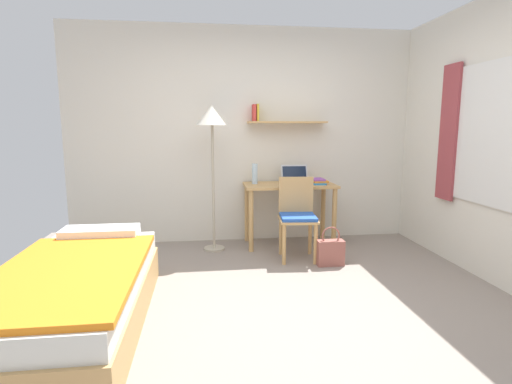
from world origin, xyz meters
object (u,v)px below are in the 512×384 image
Objects in this scene: bed at (76,296)px; handbag at (330,252)px; standing_lamp at (212,125)px; desk at (289,196)px; water_bottle at (255,174)px; book_stack at (319,181)px; desk_chair at (297,214)px; laptop at (295,178)px.

handbag is (2.19, 1.03, -0.10)m from bed.
bed is 2.33m from standing_lamp.
bed is at bearing -136.58° from desk.
water_bottle is (0.50, 0.16, -0.57)m from standing_lamp.
desk is 4.32× the size of book_stack.
desk_chair is 3.51× the size of book_stack.
desk is 2.63× the size of handbag.
handbag is (0.68, -0.85, -0.72)m from water_bottle.
desk_chair is 0.65m from book_stack.
bed is 2.67m from desk.
bed is 2.49m from water_bottle.
desk is 0.51m from desk_chair.
book_stack is (1.25, 0.05, -0.66)m from standing_lamp.
desk_chair is 0.53× the size of standing_lamp.
desk_chair is 0.53m from handbag.
water_bottle is 0.97× the size of book_stack.
desk is 0.95m from handbag.
book_stack is at bearing -7.87° from water_bottle.
bed is 7.91× the size of book_stack.
book_stack is (0.26, -0.12, -0.02)m from laptop.
laptop is at bearing 43.40° from bed.
desk_chair is 3.61× the size of water_bottle.
water_bottle reaches higher than bed.
standing_lamp is (-0.91, -0.09, 0.84)m from desk.
laptop is at bearing 102.12° from handbag.
laptop is at bearing 9.77° from standing_lamp.
desk_chair is at bearing -128.45° from book_stack.
water_bottle is at bearing -178.55° from laptop.
handbag is (1.18, -0.69, -1.30)m from standing_lamp.
standing_lamp is at bearing -170.23° from laptop.
handbag is (0.27, -0.78, -0.46)m from desk.
desk is 0.49m from water_bottle.
water_bottle is 0.59× the size of handbag.
book_stack is at bearing 84.31° from handbag.
standing_lamp is 0.78m from water_bottle.
standing_lamp reaches higher than handbag.
handbag is at bearing -51.40° from water_bottle.
bed is 1.83× the size of desk.
laptop is at bearing 79.97° from desk_chair.
bed is 2.25× the size of desk_chair.
standing_lamp is (1.01, 1.73, 1.20)m from bed.
book_stack reaches higher than desk.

